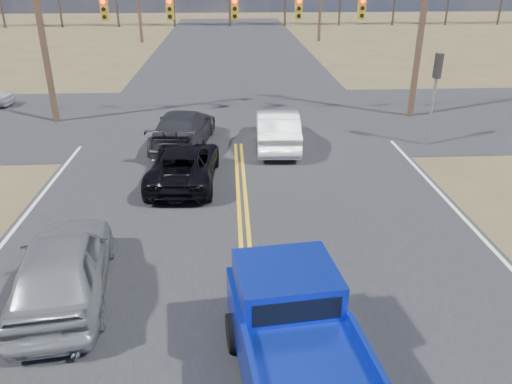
{
  "coord_description": "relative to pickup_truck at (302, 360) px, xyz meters",
  "views": [
    {
      "loc": [
        -0.36,
        -6.69,
        7.15
      ],
      "look_at": [
        0.32,
        5.67,
        1.5
      ],
      "focal_mm": 35.0,
      "sensor_mm": 36.0,
      "label": 1
    }
  ],
  "objects": [
    {
      "name": "road_main",
      "position": [
        -0.78,
        10.2,
        -1.0
      ],
      "size": [
        14.0,
        120.0,
        0.02
      ],
      "primitive_type": "cube",
      "color": "#28282B",
      "rests_on": "ground"
    },
    {
      "name": "road_cross",
      "position": [
        -0.78,
        18.2,
        -1.0
      ],
      "size": [
        120.0,
        12.0,
        0.02
      ],
      "primitive_type": "cube",
      "color": "#28282B",
      "rests_on": "ground"
    },
    {
      "name": "signal_gantry",
      "position": [
        -0.28,
        17.99,
        4.06
      ],
      "size": [
        19.6,
        4.83,
        10.0
      ],
      "color": "#473323",
      "rests_on": "ground"
    },
    {
      "name": "utility_poles",
      "position": [
        -0.78,
        17.2,
        4.23
      ],
      "size": [
        19.6,
        58.32,
        10.0
      ],
      "color": "#473323",
      "rests_on": "ground"
    },
    {
      "name": "pickup_truck",
      "position": [
        0.0,
        0.0,
        0.0
      ],
      "size": [
        2.7,
        5.7,
        2.07
      ],
      "rotation": [
        0.0,
        0.0,
        0.12
      ],
      "color": "black",
      "rests_on": "ground"
    },
    {
      "name": "silver_suv",
      "position": [
        -5.05,
        3.46,
        -0.16
      ],
      "size": [
        2.64,
        5.14,
        1.67
      ],
      "primitive_type": "imported",
      "rotation": [
        0.0,
        0.0,
        3.28
      ],
      "color": "gray",
      "rests_on": "ground"
    },
    {
      "name": "black_suv",
      "position": [
        -2.79,
        10.2,
        -0.32
      ],
      "size": [
        2.5,
        4.99,
        1.36
      ],
      "primitive_type": "imported",
      "rotation": [
        0.0,
        0.0,
        3.09
      ],
      "color": "black",
      "rests_on": "ground"
    },
    {
      "name": "white_car_queue",
      "position": [
        0.88,
        13.86,
        -0.19
      ],
      "size": [
        1.91,
        4.98,
        1.62
      ],
      "primitive_type": "imported",
      "rotation": [
        0.0,
        0.0,
        3.1
      ],
      "color": "white",
      "rests_on": "ground"
    },
    {
      "name": "dgrey_car_queue",
      "position": [
        -3.12,
        14.08,
        -0.21
      ],
      "size": [
        2.79,
        5.64,
        1.58
      ],
      "primitive_type": "imported",
      "rotation": [
        0.0,
        0.0,
        3.03
      ],
      "color": "#2C2C30",
      "rests_on": "ground"
    }
  ]
}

